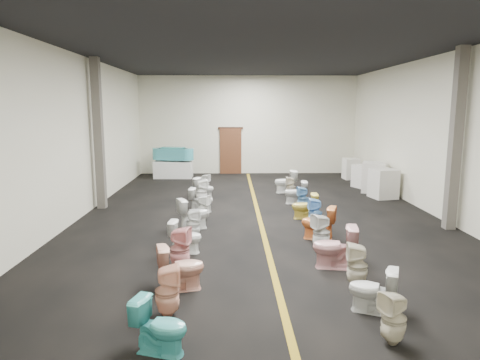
% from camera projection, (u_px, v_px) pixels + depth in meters
% --- Properties ---
extents(floor, '(16.00, 16.00, 0.00)m').
position_uv_depth(floor, '(259.00, 215.00, 12.27)').
color(floor, black).
rests_on(floor, ground).
extents(ceiling, '(16.00, 16.00, 0.00)m').
position_uv_depth(ceiling, '(260.00, 53.00, 11.52)').
color(ceiling, black).
rests_on(ceiling, ground).
extents(wall_back, '(10.00, 0.00, 10.00)m').
position_uv_depth(wall_back, '(248.00, 125.00, 19.78)').
color(wall_back, beige).
rests_on(wall_back, ground).
extents(wall_front, '(10.00, 0.00, 10.00)m').
position_uv_depth(wall_front, '(315.00, 192.00, 4.01)').
color(wall_front, beige).
rests_on(wall_front, ground).
extents(wall_left, '(0.00, 16.00, 16.00)m').
position_uv_depth(wall_left, '(78.00, 137.00, 11.79)').
color(wall_left, beige).
rests_on(wall_left, ground).
extents(wall_right, '(0.00, 16.00, 16.00)m').
position_uv_depth(wall_right, '(437.00, 136.00, 12.00)').
color(wall_right, beige).
rests_on(wall_right, ground).
extents(aisle_stripe, '(0.12, 15.60, 0.01)m').
position_uv_depth(aisle_stripe, '(259.00, 215.00, 12.27)').
color(aisle_stripe, olive).
rests_on(aisle_stripe, floor).
extents(back_door, '(1.00, 0.10, 2.10)m').
position_uv_depth(back_door, '(231.00, 151.00, 19.90)').
color(back_door, '#562D19').
rests_on(back_door, floor).
extents(door_frame, '(1.15, 0.08, 0.10)m').
position_uv_depth(door_frame, '(231.00, 128.00, 19.74)').
color(door_frame, '#331C11').
rests_on(door_frame, back_door).
extents(column_left, '(0.25, 0.25, 4.50)m').
position_uv_depth(column_left, '(99.00, 134.00, 12.78)').
color(column_left, '#59544C').
rests_on(column_left, floor).
extents(column_right, '(0.25, 0.25, 4.50)m').
position_uv_depth(column_right, '(456.00, 140.00, 10.51)').
color(column_right, '#59544C').
rests_on(column_right, floor).
extents(display_table, '(1.66, 0.85, 0.73)m').
position_uv_depth(display_table, '(173.00, 169.00, 18.80)').
color(display_table, white).
rests_on(display_table, floor).
extents(bathtub, '(1.83, 0.94, 0.55)m').
position_uv_depth(bathtub, '(173.00, 154.00, 18.68)').
color(bathtub, teal).
rests_on(bathtub, display_table).
extents(appliance_crate_a, '(0.92, 0.92, 0.99)m').
position_uv_depth(appliance_crate_a, '(383.00, 184.00, 14.53)').
color(appliance_crate_a, beige).
rests_on(appliance_crate_a, floor).
extents(appliance_crate_b, '(1.02, 1.02, 1.09)m').
position_uv_depth(appliance_crate_b, '(374.00, 177.00, 15.53)').
color(appliance_crate_b, silver).
rests_on(appliance_crate_b, floor).
extents(appliance_crate_c, '(1.02, 1.02, 0.88)m').
position_uv_depth(appliance_crate_c, '(366.00, 176.00, 16.46)').
color(appliance_crate_c, beige).
rests_on(appliance_crate_c, floor).
extents(appliance_crate_d, '(0.67, 0.67, 0.90)m').
position_uv_depth(appliance_crate_d, '(351.00, 169.00, 18.43)').
color(appliance_crate_d, silver).
rests_on(appliance_crate_d, floor).
extents(toilet_left_0, '(0.78, 0.58, 0.71)m').
position_uv_depth(toilet_left_0, '(160.00, 326.00, 5.30)').
color(toilet_left_0, '#41B2B1').
rests_on(toilet_left_0, floor).
extents(toilet_left_1, '(0.42, 0.42, 0.78)m').
position_uv_depth(toilet_left_1, '(167.00, 291.00, 6.23)').
color(toilet_left_1, '#F6B495').
rests_on(toilet_left_1, floor).
extents(toilet_left_2, '(0.86, 0.62, 0.79)m').
position_uv_depth(toilet_left_2, '(181.00, 267.00, 7.15)').
color(toilet_left_2, '#E8A58F').
rests_on(toilet_left_2, floor).
extents(toilet_left_3, '(0.45, 0.44, 0.84)m').
position_uv_depth(toilet_left_3, '(180.00, 249.00, 8.01)').
color(toilet_left_3, pink).
rests_on(toilet_left_3, floor).
extents(toilet_left_4, '(0.72, 0.46, 0.69)m').
position_uv_depth(toilet_left_4, '(186.00, 237.00, 9.02)').
color(toilet_left_4, white).
rests_on(toilet_left_4, floor).
extents(toilet_left_5, '(0.39, 0.38, 0.71)m').
position_uv_depth(toilet_left_5, '(193.00, 224.00, 9.95)').
color(toilet_left_5, silver).
rests_on(toilet_left_5, floor).
extents(toilet_left_6, '(0.89, 0.73, 0.79)m').
position_uv_depth(toilet_left_6, '(194.00, 214.00, 10.80)').
color(toilet_left_6, white).
rests_on(toilet_left_6, floor).
extents(toilet_left_7, '(0.41, 0.41, 0.69)m').
position_uv_depth(toilet_left_7, '(203.00, 208.00, 11.66)').
color(toilet_left_7, white).
rests_on(toilet_left_7, floor).
extents(toilet_left_8, '(0.74, 0.47, 0.71)m').
position_uv_depth(toilet_left_8, '(201.00, 200.00, 12.60)').
color(toilet_left_8, silver).
rests_on(toilet_left_8, floor).
extents(toilet_left_9, '(0.45, 0.44, 0.80)m').
position_uv_depth(toilet_left_9, '(202.00, 192.00, 13.62)').
color(toilet_left_9, white).
rests_on(toilet_left_9, floor).
extents(toilet_left_10, '(0.78, 0.62, 0.70)m').
position_uv_depth(toilet_left_10, '(204.00, 188.00, 14.47)').
color(toilet_left_10, white).
rests_on(toilet_left_10, floor).
extents(toilet_left_11, '(0.42, 0.41, 0.70)m').
position_uv_depth(toilet_left_11, '(205.00, 184.00, 15.34)').
color(toilet_left_11, white).
rests_on(toilet_left_11, floor).
extents(toilet_right_0, '(0.43, 0.42, 0.71)m').
position_uv_depth(toilet_right_0, '(394.00, 318.00, 5.50)').
color(toilet_right_0, beige).
rests_on(toilet_right_0, floor).
extents(toilet_right_1, '(0.80, 0.63, 0.71)m').
position_uv_depth(toilet_right_1, '(373.00, 290.00, 6.36)').
color(toilet_right_1, silver).
rests_on(toilet_right_1, floor).
extents(toilet_right_2, '(0.40, 0.40, 0.77)m').
position_uv_depth(toilet_right_2, '(357.00, 265.00, 7.26)').
color(toilet_right_2, beige).
rests_on(toilet_right_2, floor).
extents(toilet_right_3, '(0.88, 0.59, 0.84)m').
position_uv_depth(toilet_right_3, '(335.00, 247.00, 8.12)').
color(toilet_right_3, '#DE9C9E').
rests_on(toilet_right_3, floor).
extents(toilet_right_4, '(0.47, 0.46, 0.81)m').
position_uv_depth(toilet_right_4, '(321.00, 233.00, 9.12)').
color(toilet_right_4, silver).
rests_on(toilet_right_4, floor).
extents(toilet_right_5, '(0.88, 0.68, 0.79)m').
position_uv_depth(toilet_right_5, '(318.00, 223.00, 9.93)').
color(toilet_right_5, orange).
rests_on(toilet_right_5, floor).
extents(toilet_right_6, '(0.37, 0.36, 0.78)m').
position_uv_depth(toilet_right_6, '(315.00, 213.00, 10.88)').
color(toilet_right_6, '#6CA9E5').
rests_on(toilet_right_6, floor).
extents(toilet_right_7, '(0.71, 0.41, 0.71)m').
position_uv_depth(toilet_right_7, '(305.00, 206.00, 11.80)').
color(toilet_right_7, '#E5CA49').
rests_on(toilet_right_7, floor).
extents(toilet_right_8, '(0.35, 0.34, 0.72)m').
position_uv_depth(toilet_right_8, '(303.00, 199.00, 12.76)').
color(toilet_right_8, '#659DCE').
rests_on(toilet_right_8, floor).
extents(toilet_right_9, '(0.72, 0.42, 0.74)m').
position_uv_depth(toilet_right_9, '(295.00, 192.00, 13.67)').
color(toilet_right_9, silver).
rests_on(toilet_right_9, floor).
extents(toilet_right_10, '(0.35, 0.34, 0.72)m').
position_uv_depth(toilet_right_10, '(291.00, 187.00, 14.58)').
color(toilet_right_10, beige).
rests_on(toilet_right_10, floor).
extents(toilet_right_11, '(0.86, 0.59, 0.81)m').
position_uv_depth(toilet_right_11, '(285.00, 182.00, 15.45)').
color(toilet_right_11, white).
rests_on(toilet_right_11, floor).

